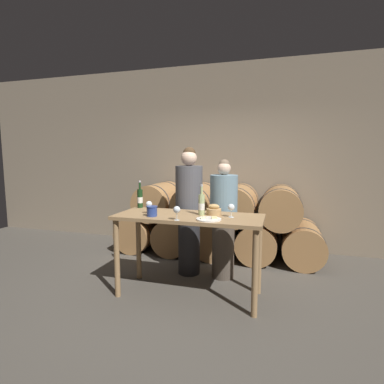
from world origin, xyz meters
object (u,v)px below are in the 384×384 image
(wine_bottle_white, at_px, (202,204))
(wine_glass_far_left, at_px, (149,205))
(wine_glass_center, at_px, (231,208))
(blue_crock, at_px, (152,211))
(person_left, at_px, (189,210))
(person_right, at_px, (223,219))
(wine_bottle_red, at_px, (140,198))
(wine_glass_left, at_px, (177,210))
(bread_basket, at_px, (214,211))
(tasting_table, at_px, (189,227))
(cheese_plate, at_px, (209,219))

(wine_bottle_white, height_order, wine_glass_far_left, wine_bottle_white)
(wine_bottle_white, xyz_separation_m, wine_glass_center, (0.34, -0.03, -0.01))
(wine_glass_center, bearing_deg, blue_crock, -167.25)
(person_left, xyz_separation_m, blue_crock, (-0.18, -0.81, 0.13))
(person_right, distance_m, wine_glass_far_left, 1.05)
(wine_bottle_red, xyz_separation_m, wine_glass_center, (1.24, -0.28, -0.02))
(person_left, distance_m, wine_glass_left, 0.96)
(wine_bottle_white, xyz_separation_m, bread_basket, (0.13, 0.06, -0.07))
(tasting_table, relative_size, wine_glass_far_left, 11.16)
(person_left, bearing_deg, tasting_table, -73.20)
(tasting_table, relative_size, person_right, 1.06)
(person_left, distance_m, wine_bottle_white, 0.70)
(wine_glass_left, bearing_deg, tasting_table, 82.53)
(blue_crock, relative_size, wine_glass_center, 0.83)
(wine_bottle_red, bearing_deg, person_left, 30.77)
(blue_crock, relative_size, wine_glass_left, 0.83)
(tasting_table, distance_m, wine_glass_far_left, 0.53)
(tasting_table, bearing_deg, wine_glass_left, -97.47)
(tasting_table, distance_m, cheese_plate, 0.36)
(person_right, bearing_deg, bread_basket, -91.72)
(wine_bottle_white, relative_size, bread_basket, 2.05)
(cheese_plate, relative_size, wine_glass_center, 1.76)
(wine_bottle_red, bearing_deg, wine_bottle_white, -15.68)
(bread_basket, bearing_deg, tasting_table, -158.22)
(wine_bottle_white, bearing_deg, wine_bottle_red, 164.32)
(tasting_table, height_order, wine_bottle_red, wine_bottle_red)
(wine_bottle_red, bearing_deg, blue_crock, -51.24)
(person_right, distance_m, wine_bottle_red, 1.13)
(person_left, xyz_separation_m, wine_bottle_red, (-0.56, -0.34, 0.19))
(blue_crock, bearing_deg, wine_glass_center, 12.75)
(person_right, height_order, bread_basket, person_right)
(person_right, relative_size, wine_glass_far_left, 10.51)
(person_right, distance_m, wine_bottle_white, 0.67)
(cheese_plate, bearing_deg, bread_basket, 91.78)
(cheese_plate, relative_size, wine_glass_far_left, 1.76)
(person_right, relative_size, wine_bottle_white, 4.52)
(wine_glass_left, xyz_separation_m, wine_glass_center, (0.52, 0.31, 0.00))
(person_left, xyz_separation_m, wine_glass_left, (0.15, -0.93, 0.18))
(person_left, bearing_deg, wine_bottle_red, -149.23)
(wine_bottle_white, relative_size, wine_glass_left, 2.33)
(person_right, bearing_deg, wine_glass_center, -72.15)
(person_left, bearing_deg, wine_glass_far_left, -111.93)
(wine_glass_far_left, bearing_deg, blue_crock, -53.45)
(person_right, height_order, wine_bottle_red, person_right)
(wine_bottle_red, relative_size, wine_bottle_white, 1.01)
(wine_glass_center, bearing_deg, bread_basket, 157.47)
(cheese_plate, distance_m, wine_glass_far_left, 0.76)
(wine_bottle_red, xyz_separation_m, bread_basket, (1.02, -0.19, -0.08))
(wine_bottle_white, bearing_deg, tasting_table, -161.52)
(wine_glass_far_left, bearing_deg, wine_bottle_white, 9.20)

